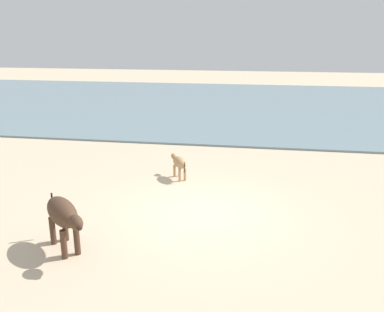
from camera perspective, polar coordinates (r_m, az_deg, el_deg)
ground at (r=10.07m, az=1.38°, el=-8.05°), size 80.00×80.00×0.00m
sea_water at (r=25.54m, az=6.54°, el=7.33°), size 60.00×20.00×0.08m
cow_adult_dark at (r=8.51m, az=-17.76°, el=-7.94°), size 1.39×1.39×1.09m
calf_near_tan at (r=12.22m, az=-1.84°, el=-0.98°), size 0.73×0.97×0.69m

